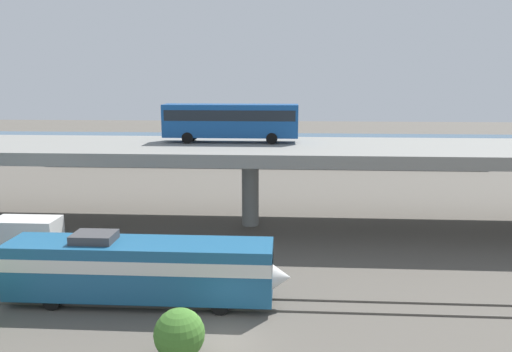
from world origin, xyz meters
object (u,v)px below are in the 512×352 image
Objects in this scene: service_truck_west at (15,237)px; parked_car_2 at (168,148)px; transit_bus_on_overpass at (231,119)px; parked_car_0 at (189,146)px; parked_car_4 at (361,148)px; parked_car_1 at (117,144)px; train_locomotive at (153,267)px; parked_car_3 at (246,147)px.

service_truck_west reaches higher than parked_car_2.
transit_bus_on_overpass is 2.62× the size of parked_car_0.
transit_bus_on_overpass is 19.79m from service_truck_west.
transit_bus_on_overpass is 38.13m from parked_car_4.
service_truck_west is at bearing 54.96° from parked_car_4.
parked_car_0 is 3.88m from parked_car_2.
transit_bus_on_overpass reaches higher than parked_car_1.
train_locomotive reaches higher than parked_car_4.
parked_car_2 is at bearing -67.02° from transit_bus_on_overpass.
service_truck_west is 1.60× the size of parked_car_1.
parked_car_2 is 12.38m from parked_car_3.
train_locomotive reaches higher than parked_car_3.
service_truck_west is 54.41m from parked_car_4.
train_locomotive is at bearing -91.34° from parked_car_3.
train_locomotive is 3.59× the size of parked_car_2.
parked_car_0 is at bearing 42.12° from parked_car_2.
parked_car_1 is at bearing 156.54° from parked_car_2.
parked_car_1 and parked_car_2 have the same top height.
parked_car_1 is at bearing 172.87° from parked_car_0.
parked_car_3 is at bearing 9.29° from parked_car_2.
parked_car_1 is 10.45m from parked_car_2.
parked_car_3 is 18.13m from parked_car_4.
parked_car_0 is (-8.13, 52.26, -0.01)m from train_locomotive.
train_locomotive is 3.86× the size of parked_car_1.
service_truck_west is at bearing -79.60° from parked_car_1.
parked_car_0 is at bearing -2.55° from parked_car_4.
parked_car_1 is (-20.60, 53.82, -0.01)m from train_locomotive.
parked_car_4 is at bearing -116.51° from transit_bus_on_overpass.
parked_car_0 and parked_car_1 have the same top height.
train_locomotive is 57.63m from parked_car_1.
service_truck_west is at bearing -94.71° from parked_car_0.
parked_car_3 is at bearing -106.19° from service_truck_west.
parked_car_0 is at bearing -7.13° from parked_car_1.
train_locomotive is at bearing 69.25° from parked_car_4.
parked_car_4 is at bearing 69.25° from train_locomotive.
parked_car_1 is 0.93× the size of parked_car_2.
parked_car_4 is at bearing 2.60° from parked_car_2.
parked_car_0 is at bearing 176.31° from parked_car_3.
service_truck_west is 1.62× the size of parked_car_3.
transit_bus_on_overpass is at bearing -87.64° from parked_car_3.
parked_car_2 is 1.08× the size of parked_car_4.
transit_bus_on_overpass is 1.76× the size of service_truck_west.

